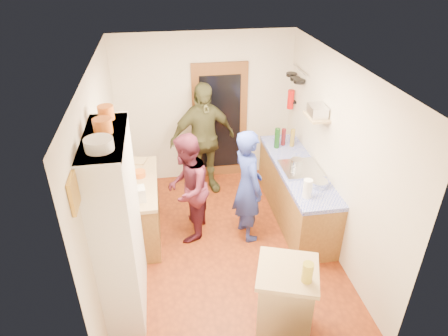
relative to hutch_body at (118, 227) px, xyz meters
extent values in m
cube|color=maroon|center=(1.30, 0.80, -1.11)|extent=(3.00, 4.00, 0.02)
cube|color=silver|center=(1.30, 0.80, 1.51)|extent=(3.00, 4.00, 0.02)
cube|color=beige|center=(1.30, 2.81, 0.20)|extent=(3.00, 0.02, 2.60)
cube|color=beige|center=(1.30, -1.21, 0.20)|extent=(3.00, 0.02, 2.60)
cube|color=beige|center=(-0.21, 0.80, 0.20)|extent=(0.02, 4.00, 2.60)
cube|color=beige|center=(2.81, 0.80, 0.20)|extent=(0.02, 4.00, 2.60)
cube|color=brown|center=(1.55, 2.77, -0.05)|extent=(0.95, 0.06, 2.10)
cube|color=black|center=(1.55, 2.74, -0.05)|extent=(0.70, 0.02, 1.70)
cube|color=white|center=(0.00, 0.00, 0.00)|extent=(0.40, 1.20, 2.20)
cube|color=white|center=(0.00, 0.00, 1.08)|extent=(0.40, 1.14, 0.04)
cylinder|color=white|center=(0.00, -0.30, 1.15)|extent=(0.26, 0.26, 0.11)
cylinder|color=orange|center=(0.00, 0.07, 1.17)|extent=(0.18, 0.18, 0.15)
cylinder|color=orange|center=(0.00, 0.41, 1.17)|extent=(0.17, 0.17, 0.15)
cube|color=olive|center=(0.10, 1.25, -0.68)|extent=(0.60, 1.40, 0.85)
cube|color=tan|center=(0.10, 1.25, -0.23)|extent=(0.64, 1.44, 0.05)
cube|color=white|center=(0.15, 0.78, -0.11)|extent=(0.27, 0.20, 0.19)
cylinder|color=white|center=(0.05, 1.14, -0.12)|extent=(0.18, 0.18, 0.17)
cylinder|color=orange|center=(0.18, 1.39, -0.16)|extent=(0.22, 0.22, 0.08)
cube|color=tan|center=(0.12, 1.84, -0.19)|extent=(0.35, 0.30, 0.02)
cube|color=olive|center=(2.50, 1.30, -0.68)|extent=(0.60, 2.20, 0.84)
cube|color=#0613A9|center=(2.50, 1.30, -0.23)|extent=(0.62, 2.22, 0.06)
cube|color=silver|center=(2.50, 1.19, -0.18)|extent=(0.55, 0.58, 0.04)
cylinder|color=silver|center=(2.45, 1.24, -0.10)|extent=(0.18, 0.18, 0.12)
cylinder|color=#143F14|center=(2.35, 1.96, -0.03)|extent=(0.09, 0.09, 0.33)
cylinder|color=#591419|center=(2.48, 2.03, -0.06)|extent=(0.08, 0.08, 0.28)
cylinder|color=olive|center=(2.61, 1.97, -0.05)|extent=(0.07, 0.07, 0.29)
cylinder|color=white|center=(2.35, 0.51, -0.07)|extent=(0.14, 0.14, 0.26)
cylinder|color=silver|center=(2.60, 0.73, -0.15)|extent=(0.26, 0.26, 0.09)
cube|color=tan|center=(1.71, -0.74, -0.67)|extent=(0.70, 0.70, 0.86)
cube|color=tan|center=(1.71, -0.74, -0.22)|extent=(0.79, 0.79, 0.05)
cube|color=white|center=(1.68, -0.68, -0.21)|extent=(0.42, 0.38, 0.02)
cylinder|color=#AD9E2D|center=(1.84, -0.91, -0.08)|extent=(0.14, 0.14, 0.22)
cylinder|color=silver|center=(2.76, 2.33, 0.95)|extent=(0.02, 0.65, 0.02)
cylinder|color=black|center=(2.70, 2.15, 0.82)|extent=(0.18, 0.18, 0.05)
cylinder|color=black|center=(2.70, 2.35, 0.80)|extent=(0.16, 0.16, 0.05)
cylinder|color=black|center=(2.70, 2.55, 0.81)|extent=(0.17, 0.17, 0.05)
cube|color=tan|center=(2.67, 1.25, 0.60)|extent=(0.26, 0.42, 0.03)
cube|color=silver|center=(2.67, 1.25, 0.69)|extent=(0.24, 0.31, 0.15)
cube|color=black|center=(2.77, 2.50, 0.35)|extent=(0.06, 0.10, 0.04)
cylinder|color=red|center=(2.71, 2.50, 0.40)|extent=(0.11, 0.11, 0.32)
cube|color=gold|center=(-0.18, -0.75, 0.95)|extent=(0.03, 0.25, 0.30)
imported|color=navy|center=(1.70, 0.96, -0.26)|extent=(0.54, 0.69, 1.69)
imported|color=#4B1827|center=(0.87, 1.14, -0.29)|extent=(0.80, 0.92, 1.61)
imported|color=#3B3B20|center=(1.21, 2.31, -0.14)|extent=(1.22, 0.77, 1.93)
camera|label=1|loc=(0.59, -3.60, 2.73)|focal=32.00mm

